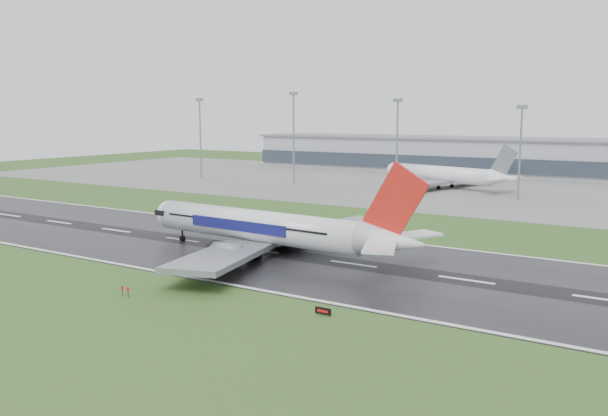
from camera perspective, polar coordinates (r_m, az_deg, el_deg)
The scene contains 11 objects.
ground at distance 119.71m, azimuth -4.02°, elevation -3.95°, with size 520.00×520.00×0.00m, color #2A4D1C.
runway at distance 119.70m, azimuth -4.02°, elevation -3.92°, with size 400.00×45.00×0.10m, color black.
apron at distance 231.31m, azimuth 14.60°, elevation 1.83°, with size 400.00×130.00×0.08m, color slate.
terminal at distance 288.23m, azimuth 18.31°, elevation 4.43°, with size 240.00×36.00×15.00m, color #92949D.
main_airliner at distance 113.71m, azimuth -2.86°, elevation -0.04°, with size 59.51×56.67×17.57m, color silver, non-canonical shape.
parked_airliner at distance 225.78m, azimuth 12.70°, elevation 3.78°, with size 54.10×50.37×15.86m, color white, non-canonical shape.
runway_sign at distance 82.08m, azimuth 1.75°, elevation -9.40°, with size 2.30×0.26×1.04m, color black, non-canonical shape.
floodmast_0 at distance 259.84m, azimuth -9.42°, elevation 6.14°, with size 0.64×0.64×31.24m, color gray.
floodmast_1 at distance 232.18m, azimuth -0.95°, elevation 6.18°, with size 0.64×0.64×32.83m, color gray.
floodmast_2 at distance 212.49m, azimuth 8.46°, elevation 5.49°, with size 0.64×0.64×29.90m, color gray.
floodmast_3 at distance 199.81m, azimuth 19.07°, elevation 4.58°, with size 0.64×0.64×27.46m, color gray.
Camera 1 is at (69.26, -94.20, 25.72)m, focal length 36.98 mm.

